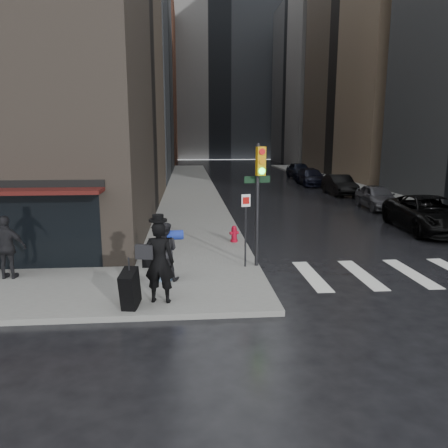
# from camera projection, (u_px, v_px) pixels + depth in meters

# --- Properties ---
(ground) EXTENTS (140.00, 140.00, 0.00)m
(ground) POSITION_uv_depth(u_px,v_px,m) (199.00, 290.00, 12.21)
(ground) COLOR black
(ground) RESTS_ON ground
(sidewalk_left) EXTENTS (4.00, 50.00, 0.15)m
(sidewalk_left) POSITION_uv_depth(u_px,v_px,m) (191.00, 184.00, 38.58)
(sidewalk_left) COLOR slate
(sidewalk_left) RESTS_ON ground
(sidewalk_right) EXTENTS (3.00, 50.00, 0.15)m
(sidewalk_right) POSITION_uv_depth(u_px,v_px,m) (339.00, 183.00, 39.69)
(sidewalk_right) COLOR slate
(sidewalk_right) RESTS_ON ground
(crosswalk) EXTENTS (8.50, 3.00, 0.01)m
(crosswalk) POSITION_uv_depth(u_px,v_px,m) (435.00, 272.00, 13.80)
(crosswalk) COLOR silver
(crosswalk) RESTS_ON ground
(bldg_left_mid) EXTENTS (22.00, 24.00, 34.00)m
(bldg_left_mid) POSITION_uv_depth(u_px,v_px,m) (61.00, 10.00, 44.93)
(bldg_left_mid) COLOR gray
(bldg_left_mid) RESTS_ON ground
(bldg_left_far) EXTENTS (22.00, 20.00, 26.00)m
(bldg_left_far) POSITION_uv_depth(u_px,v_px,m) (105.00, 80.00, 69.17)
(bldg_left_far) COLOR brown
(bldg_left_far) RESTS_ON ground
(bldg_right_far) EXTENTS (22.00, 20.00, 25.00)m
(bldg_right_far) POSITION_uv_depth(u_px,v_px,m) (353.00, 83.00, 68.56)
(bldg_right_far) COLOR gray
(bldg_right_far) RESTS_ON ground
(bldg_distant) EXTENTS (40.00, 12.00, 32.00)m
(bldg_distant) POSITION_uv_depth(u_px,v_px,m) (218.00, 76.00, 85.77)
(bldg_distant) COLOR gray
(bldg_distant) RESTS_ON ground
(man_overcoat) EXTENTS (1.34, 1.10, 2.27)m
(man_overcoat) POSITION_uv_depth(u_px,v_px,m) (153.00, 266.00, 10.69)
(man_overcoat) COLOR black
(man_overcoat) RESTS_ON ground
(man_jeans) EXTENTS (1.21, 0.70, 1.70)m
(man_jeans) POSITION_uv_depth(u_px,v_px,m) (164.00, 251.00, 12.47)
(man_jeans) COLOR black
(man_jeans) RESTS_ON ground
(man_greycoat) EXTENTS (1.12, 0.54, 1.85)m
(man_greycoat) POSITION_uv_depth(u_px,v_px,m) (7.00, 247.00, 12.60)
(man_greycoat) COLOR black
(man_greycoat) RESTS_ON ground
(traffic_light) EXTENTS (0.94, 0.55, 3.87)m
(traffic_light) POSITION_uv_depth(u_px,v_px,m) (258.00, 188.00, 13.48)
(traffic_light) COLOR black
(traffic_light) RESTS_ON ground
(fire_hydrant) EXTENTS (0.38, 0.29, 0.65)m
(fire_hydrant) POSITION_uv_depth(u_px,v_px,m) (234.00, 235.00, 17.16)
(fire_hydrant) COLOR maroon
(fire_hydrant) RESTS_ON ground
(parked_car_0) EXTENTS (3.15, 5.93, 1.59)m
(parked_car_0) POSITION_uv_depth(u_px,v_px,m) (430.00, 214.00, 19.68)
(parked_car_0) COLOR black
(parked_car_0) RESTS_ON ground
(parked_car_1) EXTENTS (1.93, 4.26, 1.42)m
(parked_car_1) POSITION_uv_depth(u_px,v_px,m) (377.00, 197.00, 25.97)
(parked_car_1) COLOR #4C4C51
(parked_car_1) RESTS_ON ground
(parked_car_2) EXTENTS (1.62, 4.45, 1.46)m
(parked_car_2) POSITION_uv_depth(u_px,v_px,m) (339.00, 185.00, 32.22)
(parked_car_2) COLOR black
(parked_car_2) RESTS_ON ground
(parked_car_3) EXTENTS (2.09, 4.96, 1.43)m
(parked_car_3) POSITION_uv_depth(u_px,v_px,m) (311.00, 177.00, 38.45)
(parked_car_3) COLOR black
(parked_car_3) RESTS_ON ground
(parked_car_4) EXTENTS (1.97, 4.87, 1.66)m
(parked_car_4) POSITION_uv_depth(u_px,v_px,m) (299.00, 170.00, 44.72)
(parked_car_4) COLOR black
(parked_car_4) RESTS_ON ground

